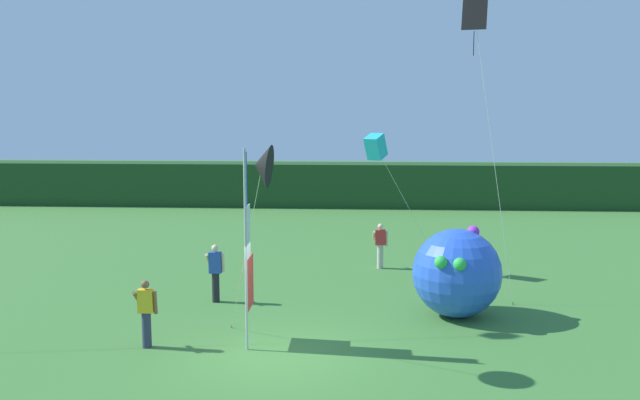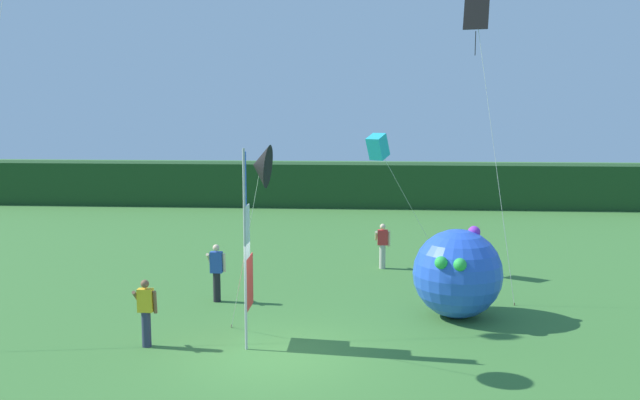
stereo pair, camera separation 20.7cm
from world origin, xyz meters
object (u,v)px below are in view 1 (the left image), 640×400
object	(u,v)px
banner_flag	(248,252)
person_near_banner	(146,312)
kite_cyan_box_0	(376,147)
person_far_left	(380,245)
person_mid_field	(215,271)
inflatable_balloon	(457,273)
kite_black_delta_2	(262,166)
kite_black_diamond_1	(476,27)

from	to	relation	value
banner_flag	person_near_banner	xyz separation A→B (m)	(-2.43, -0.28, -1.42)
banner_flag	kite_cyan_box_0	xyz separation A→B (m)	(3.18, 7.60, 2.10)
kite_cyan_box_0	person_far_left	bearing A→B (deg)	72.00
person_mid_field	kite_cyan_box_0	distance (m)	7.11
inflatable_balloon	kite_black_delta_2	bearing A→B (deg)	-141.12
person_near_banner	person_far_left	bearing A→B (deg)	55.70
banner_flag	kite_black_delta_2	xyz separation A→B (m)	(0.54, -1.21, 2.16)
person_near_banner	person_mid_field	bearing A→B (deg)	78.07
person_far_left	person_near_banner	bearing A→B (deg)	-124.30
banner_flag	kite_black_delta_2	size ratio (longest dim) A/B	0.97
person_far_left	kite_black_diamond_1	xyz separation A→B (m)	(2.62, -3.41, 7.19)
kite_cyan_box_0	kite_black_diamond_1	distance (m)	5.39
person_far_left	inflatable_balloon	xyz separation A→B (m)	(1.93, -5.60, 0.36)
kite_black_delta_2	person_far_left	bearing A→B (deg)	73.24
person_mid_field	kite_cyan_box_0	world-z (taller)	kite_cyan_box_0
banner_flag	kite_black_delta_2	world-z (taller)	kite_black_delta_2
person_near_banner	kite_black_delta_2	distance (m)	4.74
banner_flag	kite_black_delta_2	distance (m)	2.54
kite_black_delta_2	inflatable_balloon	bearing A→B (deg)	38.88
person_far_left	kite_cyan_box_0	distance (m)	3.60
banner_flag	inflatable_balloon	distance (m)	6.04
banner_flag	inflatable_balloon	world-z (taller)	banner_flag
person_mid_field	kite_black_diamond_1	distance (m)	10.50
person_mid_field	kite_black_delta_2	distance (m)	6.38
person_mid_field	kite_cyan_box_0	bearing A→B (deg)	39.60
person_mid_field	kite_black_diamond_1	size ratio (longest dim) A/B	0.19
inflatable_balloon	kite_black_delta_2	distance (m)	6.94
kite_cyan_box_0	kite_black_delta_2	size ratio (longest dim) A/B	0.98
inflatable_balloon	kite_cyan_box_0	xyz separation A→B (m)	(-2.14, 4.96, 3.17)
kite_black_delta_2	person_near_banner	bearing A→B (deg)	162.58
person_far_left	kite_cyan_box_0	bearing A→B (deg)	-108.00
inflatable_balloon	kite_black_diamond_1	size ratio (longest dim) A/B	0.28
person_near_banner	kite_black_diamond_1	xyz separation A→B (m)	(8.43, 5.12, 7.18)
person_near_banner	inflatable_balloon	xyz separation A→B (m)	(7.75, 2.92, 0.35)
person_mid_field	inflatable_balloon	bearing A→B (deg)	-8.29
person_far_left	kite_black_diamond_1	distance (m)	8.38
person_near_banner	person_far_left	size ratio (longest dim) A/B	1.01
person_mid_field	kite_black_delta_2	world-z (taller)	kite_black_delta_2
banner_flag	kite_black_diamond_1	world-z (taller)	kite_black_diamond_1
kite_black_diamond_1	person_mid_field	bearing A→B (deg)	-171.12
person_mid_field	person_far_left	size ratio (longest dim) A/B	1.06
banner_flag	person_near_banner	size ratio (longest dim) A/B	2.91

